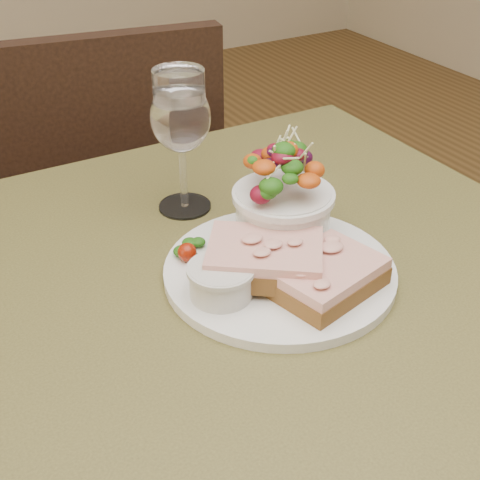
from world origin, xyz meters
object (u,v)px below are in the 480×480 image
dinner_plate (280,271)px  wine_glass (181,121)px  cafe_table (255,350)px  sandwich_front (326,276)px  chair_far (112,284)px  sandwich_back (265,258)px  salad_bowl (284,193)px  ramekin (221,280)px

dinner_plate → wine_glass: (-0.03, 0.19, 0.12)m
cafe_table → sandwich_front: 0.15m
chair_far → cafe_table: bearing=96.0°
cafe_table → sandwich_back: sandwich_back is taller
dinner_plate → salad_bowl: bearing=55.2°
dinner_plate → salad_bowl: salad_bowl is taller
salad_bowl → chair_far: bearing=92.9°
sandwich_back → ramekin: sandwich_back is taller
sandwich_front → ramekin: (-0.10, 0.05, 0.00)m
chair_far → ramekin: 0.86m
sandwich_front → sandwich_back: bearing=118.3°
sandwich_front → ramekin: bearing=142.6°
sandwich_front → wine_glass: (-0.05, 0.25, 0.10)m
dinner_plate → wine_glass: 0.23m
sandwich_front → dinner_plate: bearing=96.1°
ramekin → chair_far: bearing=82.8°
chair_far → wine_glass: 0.76m
wine_glass → sandwich_back: bearing=-89.8°
chair_far → sandwich_back: size_ratio=5.75×
chair_far → salad_bowl: (0.03, -0.64, 0.53)m
sandwich_front → salad_bowl: salad_bowl is taller
chair_far → sandwich_front: 0.89m
dinner_plate → sandwich_front: bearing=-70.0°
chair_far → sandwich_back: chair_far is taller
salad_bowl → wine_glass: wine_glass is taller
cafe_table → chair_far: chair_far is taller
dinner_plate → ramekin: 0.09m
dinner_plate → sandwich_front: (0.02, -0.06, 0.02)m
wine_glass → sandwich_front: bearing=-79.5°
sandwich_back → ramekin: (-0.06, -0.01, -0.01)m
sandwich_front → ramekin: ramekin is taller
ramekin → wine_glass: (0.06, 0.21, 0.09)m
cafe_table → chair_far: size_ratio=0.89×
dinner_plate → salad_bowl: 0.09m
ramekin → salad_bowl: salad_bowl is taller
sandwich_back → salad_bowl: (0.06, 0.06, 0.03)m
ramekin → sandwich_back: bearing=5.7°
chair_far → sandwich_back: 0.86m
cafe_table → sandwich_front: sandwich_front is taller
chair_far → dinner_plate: bearing=98.5°
chair_far → ramekin: chair_far is taller
sandwich_back → ramekin: 0.06m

